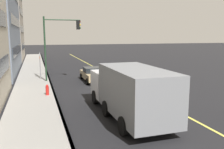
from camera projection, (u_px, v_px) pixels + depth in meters
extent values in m
plane|color=black|center=(132.00, 87.00, 21.23)|extent=(200.00, 200.00, 0.00)
cube|color=gray|center=(33.00, 93.00, 18.71)|extent=(80.00, 3.24, 0.15)
cube|color=slate|center=(53.00, 92.00, 19.17)|extent=(80.00, 0.16, 0.15)
cube|color=#D8CC4C|center=(132.00, 87.00, 21.23)|extent=(80.00, 0.16, 0.01)
cube|color=#262D38|center=(18.00, 50.00, 30.23)|extent=(14.54, 0.06, 1.10)
cube|color=#262D38|center=(16.00, 22.00, 29.67)|extent=(14.54, 0.06, 1.10)
cube|color=#262D38|center=(23.00, 46.00, 45.82)|extent=(10.76, 0.06, 1.10)
cube|color=#262D38|center=(22.00, 29.00, 45.31)|extent=(10.76, 0.06, 1.10)
cube|color=#262D38|center=(21.00, 12.00, 44.80)|extent=(10.76, 0.06, 1.10)
cube|color=tan|center=(93.00, 75.00, 23.96)|extent=(4.56, 1.77, 0.61)
cube|color=black|center=(92.00, 70.00, 23.93)|extent=(1.84, 1.63, 0.48)
cylinder|color=black|center=(81.00, 76.00, 25.16)|extent=(0.60, 0.22, 0.60)
cylinder|color=black|center=(97.00, 75.00, 25.68)|extent=(0.60, 0.22, 0.60)
cylinder|color=black|center=(87.00, 81.00, 22.33)|extent=(0.60, 0.22, 0.60)
cylinder|color=black|center=(105.00, 80.00, 22.85)|extent=(0.60, 0.22, 0.60)
cube|color=silver|center=(112.00, 84.00, 16.32)|extent=(2.23, 2.49, 1.71)
cube|color=slate|center=(136.00, 92.00, 12.46)|extent=(5.58, 2.49, 2.43)
cylinder|color=black|center=(95.00, 97.00, 16.10)|extent=(0.90, 0.28, 0.90)
cylinder|color=black|center=(128.00, 94.00, 16.82)|extent=(0.90, 0.28, 0.90)
cylinder|color=black|center=(123.00, 126.00, 10.98)|extent=(0.90, 0.28, 0.90)
cylinder|color=black|center=(169.00, 120.00, 11.70)|extent=(0.90, 0.28, 0.90)
cylinder|color=black|center=(106.00, 109.00, 13.60)|extent=(0.90, 0.28, 0.90)
cylinder|color=black|center=(145.00, 105.00, 14.32)|extent=(0.90, 0.28, 0.90)
cylinder|color=#383838|center=(111.00, 88.00, 18.80)|extent=(0.14, 0.14, 0.87)
cylinder|color=#383838|center=(110.00, 88.00, 19.02)|extent=(0.14, 0.14, 0.87)
cube|color=gray|center=(111.00, 79.00, 18.79)|extent=(0.42, 0.23, 0.65)
sphere|color=tan|center=(111.00, 73.00, 18.72)|extent=(0.24, 0.24, 0.24)
cube|color=#592626|center=(113.00, 78.00, 18.83)|extent=(0.26, 0.16, 0.34)
cylinder|color=#1E3823|center=(45.00, 50.00, 22.94)|extent=(0.16, 0.16, 6.32)
cylinder|color=#1E3823|center=(63.00, 20.00, 23.00)|extent=(0.10, 3.47, 0.10)
cube|color=black|center=(78.00, 25.00, 23.52)|extent=(0.28, 0.30, 0.90)
sphere|color=#360605|center=(80.00, 22.00, 23.53)|extent=(0.18, 0.18, 0.18)
sphere|color=gold|center=(80.00, 25.00, 23.57)|extent=(0.18, 0.18, 0.18)
sphere|color=black|center=(80.00, 28.00, 23.62)|extent=(0.18, 0.18, 0.18)
cylinder|color=slate|center=(40.00, 66.00, 24.42)|extent=(0.08, 0.08, 2.87)
cube|color=white|center=(39.00, 54.00, 24.22)|extent=(0.60, 0.02, 0.20)
cube|color=#DB5919|center=(40.00, 58.00, 24.27)|extent=(0.44, 0.02, 0.28)
cylinder|color=red|center=(47.00, 92.00, 17.88)|extent=(0.24, 0.24, 0.80)
sphere|color=red|center=(47.00, 86.00, 17.81)|extent=(0.20, 0.20, 0.20)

